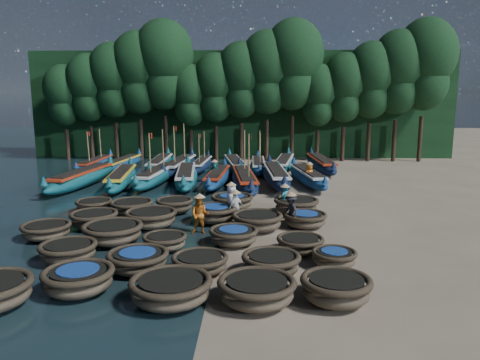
{
  "coord_description": "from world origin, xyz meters",
  "views": [
    {
      "loc": [
        1.46,
        -22.51,
        6.24
      ],
      "look_at": [
        0.56,
        3.53,
        1.3
      ],
      "focal_mm": 35.0,
      "sensor_mm": 36.0,
      "label": 1
    }
  ],
  "objects_px": {
    "long_boat_4": "(186,176)",
    "long_boat_12": "(179,166)",
    "long_boat_17": "(321,164)",
    "fisherman_4": "(236,206)",
    "coracle_10": "(46,230)",
    "coracle_24": "(296,205)",
    "fisherman_5": "(215,171)",
    "fisherman_6": "(309,174)",
    "coracle_22": "(175,205)",
    "long_boat_7": "(276,176)",
    "coracle_8": "(271,263)",
    "coracle_17": "(215,213)",
    "long_boat_8": "(307,177)",
    "coracle_11": "(113,232)",
    "long_boat_1": "(82,178)",
    "long_boat_11": "(160,164)",
    "coracle_21": "(132,207)",
    "coracle_16": "(151,218)",
    "fisherman_3": "(291,210)",
    "long_boat_15": "(259,165)",
    "coracle_15": "(94,219)",
    "long_boat_2": "(121,178)",
    "coracle_23": "(232,201)",
    "coracle_5": "(68,251)",
    "coracle_1": "(78,279)",
    "coracle_12": "(165,241)",
    "fisherman_1": "(285,197)",
    "coracle_9": "(334,258)",
    "fisherman_2": "(200,214)",
    "coracle_14": "(300,244)",
    "coracle_20": "(94,205)",
    "coracle_4": "(336,289)",
    "long_boat_16": "(284,164)",
    "long_boat_14": "(235,165)",
    "coracle_6": "(138,260)",
    "coracle_13": "(234,235)",
    "long_boat_13": "(201,165)",
    "long_boat_6": "(245,180)",
    "long_boat_3": "(157,176)",
    "coracle_19": "(305,219)",
    "coracle_7": "(200,263)",
    "coracle_3": "(257,290)",
    "long_boat_5": "(218,177)"
  },
  "relations": [
    {
      "from": "coracle_15",
      "to": "long_boat_5",
      "type": "relative_size",
      "value": 0.3
    },
    {
      "from": "coracle_12",
      "to": "long_boat_1",
      "type": "distance_m",
      "value": 14.69
    },
    {
      "from": "long_boat_17",
      "to": "fisherman_4",
      "type": "relative_size",
      "value": 4.98
    },
    {
      "from": "coracle_16",
      "to": "fisherman_3",
      "type": "relative_size",
      "value": 1.51
    },
    {
      "from": "coracle_14",
      "to": "long_boat_15",
      "type": "bearing_deg",
      "value": 94.71
    },
    {
      "from": "coracle_4",
      "to": "long_boat_16",
      "type": "height_order",
      "value": "long_boat_16"
    },
    {
      "from": "coracle_21",
      "to": "long_boat_15",
      "type": "height_order",
      "value": "long_boat_15"
    },
    {
      "from": "long_boat_13",
      "to": "fisherman_3",
      "type": "distance_m",
      "value": 16.8
    },
    {
      "from": "coracle_8",
      "to": "coracle_11",
      "type": "xyz_separation_m",
      "value": [
        -6.48,
        3.24,
        0.04
      ]
    },
    {
      "from": "long_boat_11",
      "to": "coracle_17",
      "type": "bearing_deg",
      "value": -70.08
    },
    {
      "from": "coracle_11",
      "to": "coracle_15",
      "type": "xyz_separation_m",
      "value": [
        -1.54,
        2.19,
        -0.04
      ]
    },
    {
      "from": "fisherman_5",
      "to": "long_boat_12",
      "type": "bearing_deg",
      "value": 138.24
    },
    {
      "from": "long_boat_3",
      "to": "fisherman_3",
      "type": "bearing_deg",
      "value": -44.51
    },
    {
      "from": "coracle_21",
      "to": "long_boat_1",
      "type": "bearing_deg",
      "value": 126.5
    },
    {
      "from": "coracle_12",
      "to": "coracle_22",
      "type": "height_order",
      "value": "coracle_22"
    },
    {
      "from": "coracle_12",
      "to": "fisherman_1",
      "type": "relative_size",
      "value": 1.11
    },
    {
      "from": "coracle_15",
      "to": "long_boat_2",
      "type": "bearing_deg",
      "value": 98.64
    },
    {
      "from": "coracle_22",
      "to": "coracle_21",
      "type": "bearing_deg",
      "value": -169.03
    },
    {
      "from": "coracle_20",
      "to": "fisherman_1",
      "type": "height_order",
      "value": "fisherman_1"
    },
    {
      "from": "long_boat_14",
      "to": "coracle_12",
      "type": "bearing_deg",
      "value": -105.84
    },
    {
      "from": "coracle_16",
      "to": "coracle_23",
      "type": "bearing_deg",
      "value": 44.76
    },
    {
      "from": "coracle_7",
      "to": "fisherman_3",
      "type": "height_order",
      "value": "fisherman_3"
    },
    {
      "from": "long_boat_16",
      "to": "fisherman_2",
      "type": "relative_size",
      "value": 4.32
    },
    {
      "from": "coracle_6",
      "to": "long_boat_15",
      "type": "bearing_deg",
      "value": 78.4
    },
    {
      "from": "coracle_6",
      "to": "fisherman_2",
      "type": "height_order",
      "value": "fisherman_2"
    },
    {
      "from": "coracle_12",
      "to": "fisherman_3",
      "type": "xyz_separation_m",
      "value": [
        5.23,
        3.27,
        0.49
      ]
    },
    {
      "from": "coracle_9",
      "to": "fisherman_2",
      "type": "bearing_deg",
      "value": 143.95
    },
    {
      "from": "coracle_13",
      "to": "long_boat_16",
      "type": "bearing_deg",
      "value": 80.29
    },
    {
      "from": "coracle_5",
      "to": "coracle_23",
      "type": "xyz_separation_m",
      "value": [
        5.65,
        8.16,
        0.03
      ]
    },
    {
      "from": "coracle_3",
      "to": "coracle_14",
      "type": "relative_size",
      "value": 1.32
    },
    {
      "from": "long_boat_7",
      "to": "coracle_8",
      "type": "bearing_deg",
      "value": -97.28
    },
    {
      "from": "coracle_10",
      "to": "coracle_24",
      "type": "bearing_deg",
      "value": 22.07
    },
    {
      "from": "long_boat_4",
      "to": "long_boat_6",
      "type": "bearing_deg",
      "value": -23.32
    },
    {
      "from": "long_boat_13",
      "to": "fisherman_1",
      "type": "xyz_separation_m",
      "value": [
        5.86,
        -13.18,
        0.39
      ]
    },
    {
      "from": "long_boat_4",
      "to": "long_boat_12",
      "type": "height_order",
      "value": "long_boat_12"
    },
    {
      "from": "coracle_19",
      "to": "long_boat_2",
      "type": "xyz_separation_m",
      "value": [
        -11.24,
        9.06,
        0.18
      ]
    },
    {
      "from": "coracle_13",
      "to": "coracle_23",
      "type": "xyz_separation_m",
      "value": [
        -0.37,
        5.92,
        0.05
      ]
    },
    {
      "from": "long_boat_1",
      "to": "long_boat_12",
      "type": "height_order",
      "value": "long_boat_12"
    },
    {
      "from": "coracle_10",
      "to": "long_boat_16",
      "type": "xyz_separation_m",
      "value": [
        11.2,
        17.81,
        0.17
      ]
    },
    {
      "from": "long_boat_7",
      "to": "long_boat_14",
      "type": "relative_size",
      "value": 1.12
    },
    {
      "from": "fisherman_6",
      "to": "coracle_22",
      "type": "bearing_deg",
      "value": 0.55
    },
    {
      "from": "long_boat_15",
      "to": "fisherman_4",
      "type": "distance_m",
      "value": 14.7
    },
    {
      "from": "coracle_10",
      "to": "long_boat_6",
      "type": "height_order",
      "value": "long_boat_6"
    },
    {
      "from": "coracle_10",
      "to": "fisherman_5",
      "type": "bearing_deg",
      "value": 64.54
    },
    {
      "from": "fisherman_3",
      "to": "fisherman_6",
      "type": "xyz_separation_m",
      "value": [
        1.91,
        9.5,
        0.01
      ]
    },
    {
      "from": "coracle_10",
      "to": "coracle_1",
      "type": "bearing_deg",
      "value": -57.35
    },
    {
      "from": "coracle_17",
      "to": "long_boat_8",
      "type": "bearing_deg",
      "value": 60.58
    },
    {
      "from": "coracle_17",
      "to": "long_boat_13",
      "type": "distance_m",
      "value": 15.13
    },
    {
      "from": "fisherman_5",
      "to": "coracle_1",
      "type": "bearing_deg",
      "value": -90.35
    },
    {
      "from": "long_boat_1",
      "to": "long_boat_8",
      "type": "relative_size",
      "value": 1.14
    }
  ]
}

